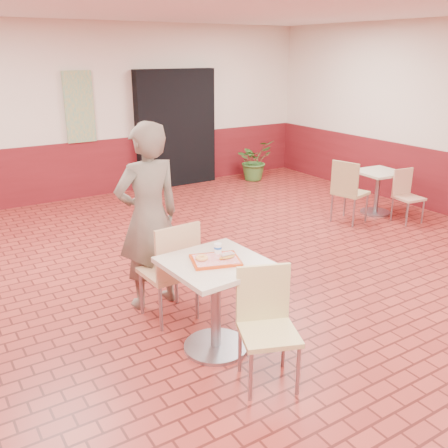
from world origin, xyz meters
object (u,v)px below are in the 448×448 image
long_john_donut (227,256)px  chair_second_front (406,193)px  main_table (216,291)px  chair_second_left (348,189)px  second_table (378,185)px  ring_donut (202,258)px  potted_plant (254,160)px  paper_cup (218,248)px  serving_tray (216,260)px  chair_main_back (172,267)px  chair_main_front (266,320)px  customer (149,217)px

long_john_donut → chair_second_front: size_ratio=0.18×
main_table → chair_second_left: (3.49, 1.88, -0.03)m
second_table → chair_second_left: chair_second_left is taller
second_table → ring_donut: bearing=-156.2°
ring_donut → potted_plant: ring_donut is taller
second_table → potted_plant: size_ratio=0.86×
ring_donut → potted_plant: bearing=50.4°
main_table → chair_second_front: size_ratio=1.04×
paper_cup → chair_second_front: 4.47m
main_table → serving_tray: (0.00, -0.00, 0.29)m
main_table → second_table: (4.25, 1.96, -0.09)m
chair_second_left → potted_plant: 3.00m
chair_main_back → chair_second_left: chair_main_back is taller
ring_donut → second_table: 4.78m
chair_main_front → ring_donut: (-0.23, 0.61, 0.36)m
chair_main_front → potted_plant: (3.76, 5.42, -0.12)m
main_table → paper_cup: bearing=50.0°
chair_second_front → chair_second_left: bearing=160.2°
customer → chair_second_left: (3.61, 0.80, -0.41)m
chair_second_front → long_john_donut: bearing=-153.7°
ring_donut → paper_cup: 0.21m
chair_second_left → chair_second_front: bearing=-130.1°
paper_cup → chair_second_front: (4.24, 1.36, -0.46)m
chair_main_back → potted_plant: 5.78m
long_john_donut → potted_plant: (3.79, 4.90, -0.48)m
chair_second_left → chair_second_front: chair_second_left is taller
second_table → chair_main_front: bearing=-148.6°
ring_donut → chair_second_front: (4.43, 1.43, -0.43)m
chair_main_front → chair_second_left: bearing=57.3°
serving_tray → paper_cup: bearing=50.0°
main_table → serving_tray: 0.29m
serving_tray → chair_second_front: serving_tray is taller
paper_cup → second_table: paper_cup is taller
customer → long_john_donut: size_ratio=12.89×
serving_tray → chair_second_left: 3.98m
customer → potted_plant: (4.00, 3.78, -0.54)m
main_table → ring_donut: size_ratio=7.80×
chair_second_left → chair_second_front: size_ratio=1.20×
long_john_donut → potted_plant: long_john_donut is taller
ring_donut → chair_second_front: size_ratio=0.13×
serving_tray → paper_cup: (0.09, 0.10, 0.06)m
second_table → chair_second_front: 0.50m
serving_tray → long_john_donut: 0.10m
serving_tray → chair_second_front: (4.32, 1.47, -0.40)m
serving_tray → second_table: size_ratio=0.57×
paper_cup → chair_second_front: bearing=17.9°
chair_main_front → ring_donut: bearing=132.0°
long_john_donut → second_table: size_ratio=0.21×
chair_main_front → customer: bearing=119.8°
chair_main_back → serving_tray: (0.09, -0.65, 0.29)m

